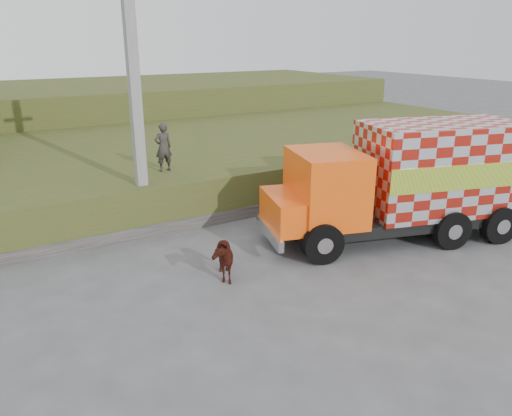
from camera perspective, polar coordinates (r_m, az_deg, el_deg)
ground at (r=12.35m, az=-1.04°, el=-8.54°), size 120.00×120.00×0.00m
embankment at (r=20.86m, az=-14.86°, el=4.59°), size 40.00×12.00×1.50m
embankment_far at (r=32.26m, az=-21.17°, el=10.23°), size 40.00×12.00×3.00m
retaining_strip at (r=15.18m, az=-15.65°, el=-3.04°), size 16.00×0.50×0.40m
utility_pole at (r=14.89m, az=-13.64°, el=12.17°), size 1.20×0.30×8.00m
cargo_truck at (r=15.21m, az=16.99°, el=3.03°), size 7.95×4.39×3.39m
cow at (r=12.41m, az=-4.09°, el=-5.54°), size 0.98×1.46×1.13m
pedestrian at (r=16.67m, az=-10.55°, el=6.84°), size 0.60×0.41×1.59m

